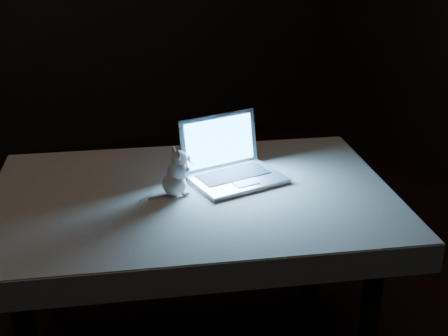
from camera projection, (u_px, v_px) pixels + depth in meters
name	position (u px, v px, depth m)	size (l,w,h in m)	color
table	(195.00, 278.00, 2.24)	(1.31, 0.84, 0.70)	black
tablecloth	(191.00, 205.00, 2.12)	(1.40, 0.94, 0.10)	beige
laptop	(237.00, 154.00, 2.15)	(0.32, 0.28, 0.22)	silver
plush_mouse	(174.00, 172.00, 2.05)	(0.12, 0.12, 0.17)	white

